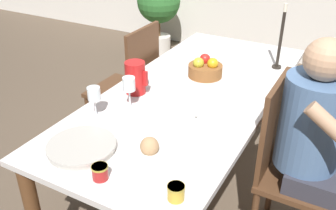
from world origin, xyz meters
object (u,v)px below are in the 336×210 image
Objects in this scene: chair_opposite at (130,86)px; candlestick_tall at (280,43)px; person_seated at (317,138)px; wine_glass_water at (129,86)px; potted_plant at (159,6)px; chair_person_side at (291,166)px; red_pitcher at (135,77)px; serving_tray at (82,147)px; wine_glass_juice at (94,96)px; teacup_near_person at (187,113)px; jam_jar_amber at (176,192)px; fruit_bowl at (205,69)px; bread_plate at (150,149)px; jam_jar_red at (100,172)px.

candlestick_tall reaches higher than chair_opposite.
person_seated is 6.96× the size of wine_glass_water.
person_seated reaches higher than wine_glass_water.
potted_plant is (-1.78, 1.53, -0.32)m from candlestick_tall.
chair_person_side is 5.10× the size of red_pitcher.
serving_tray is (0.03, -0.42, -0.11)m from wine_glass_water.
chair_opposite is at bearing -106.68° from person_seated.
red_pitcher is 1.17× the size of wine_glass_juice.
wine_glass_water is at bearing -171.54° from teacup_near_person.
person_seated is 0.99m from red_pitcher.
chair_person_side is at bearing 38.34° from serving_tray.
serving_tray is 0.34× the size of potted_plant.
jam_jar_amber is 3.43m from potted_plant.
chair_person_side is 5.97× the size of wine_glass_juice.
jam_jar_amber is (-0.38, -0.69, 0.05)m from person_seated.
candlestick_tall is (0.95, 0.31, 0.39)m from chair_opposite.
wine_glass_juice is 0.76× the size of fruit_bowl.
chair_opposite is 0.80m from wine_glass_water.
bread_plate reaches higher than jam_jar_amber.
candlestick_tall reaches higher than bread_plate.
red_pitcher is 1.24× the size of teacup_near_person.
teacup_near_person is (-0.61, -0.15, 0.04)m from person_seated.
wine_glass_water is (0.41, -0.59, 0.35)m from chair_opposite.
jam_jar_amber is at bearing -29.15° from person_seated.
person_seated is at bearing -106.68° from chair_opposite.
jam_jar_amber and jam_jar_red have the same top height.
red_pitcher is at bearing -86.80° from chair_person_side.
candlestick_tall is at bearing 43.99° from fruit_bowl.
teacup_near_person is at bearing 26.36° from wine_glass_juice.
chair_person_side is 1.05m from wine_glass_juice.
teacup_near_person is at bearing 8.46° from wine_glass_water.
red_pitcher is 0.17m from wine_glass_water.
teacup_near_person is at bearing -76.18° from fruit_bowl.
serving_tray is at bearing -51.66° from chair_person_side.
wine_glass_juice is 0.44m from bread_plate.
red_pitcher is (0.34, -0.43, 0.31)m from chair_opposite.
jam_jar_red is (-0.09, -0.58, 0.01)m from teacup_near_person.
person_seated is 3.92× the size of serving_tray.
chair_opposite is (-1.24, 0.38, 0.00)m from chair_person_side.
wine_glass_juice is at bearing -157.63° from chair_opposite.
chair_opposite is at bearing -162.03° from candlestick_tall.
jam_jar_amber is at bearing -8.26° from serving_tray.
person_seated reaches higher than chair_person_side.
chair_person_side reaches higher than bread_plate.
chair_person_side is 1.04m from serving_tray.
chair_person_side is 0.78m from fruit_bowl.
teacup_near_person is 0.55m from serving_tray.
teacup_near_person is (0.38, -0.11, -0.07)m from red_pitcher.
teacup_near_person is 0.89m from candlestick_tall.
teacup_near_person is at bearing 59.00° from serving_tray.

